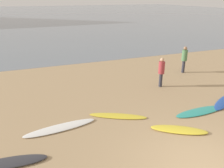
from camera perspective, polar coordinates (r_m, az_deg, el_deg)
ground_plane at (r=15.14m, az=-4.19°, el=3.28°), size 120.00×120.00×0.20m
ocean_water at (r=65.74m, az=-18.44°, el=15.94°), size 140.00×100.00×0.01m
surfboard_0 at (r=7.51m, az=-23.58°, el=-17.14°), size 2.08×0.76×0.09m
surfboard_1 at (r=8.66m, az=-12.48°, el=-10.38°), size 2.65×0.82×0.07m
surfboard_2 at (r=9.23m, az=1.45°, el=-7.82°), size 2.20×1.48×0.06m
surfboard_3 at (r=8.65m, az=16.04°, el=-10.68°), size 1.95×1.50×0.10m
surfboard_4 at (r=10.21m, az=20.71°, el=-6.28°), size 2.36×0.66×0.06m
surfboard_5 at (r=11.51m, az=25.75°, el=-3.89°), size 2.19×1.48×0.09m
person_0 at (r=12.15m, az=11.99°, el=3.40°), size 0.31×0.31×1.54m
person_1 at (r=14.83m, az=17.27°, el=6.24°), size 0.33×0.33×1.62m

